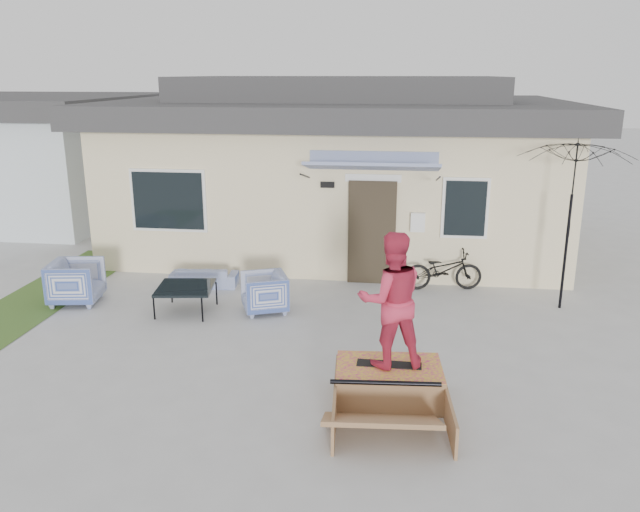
# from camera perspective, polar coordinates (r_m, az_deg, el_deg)

# --- Properties ---
(ground) EXTENTS (90.00, 90.00, 0.00)m
(ground) POSITION_cam_1_polar(r_m,az_deg,el_deg) (9.07, -3.42, -11.01)
(ground) COLOR #ACACAC
(ground) RESTS_ON ground
(grass_strip) EXTENTS (1.40, 8.00, 0.01)m
(grass_strip) POSITION_cam_1_polar(r_m,az_deg,el_deg) (12.70, -25.38, -4.48)
(grass_strip) COLOR #375822
(grass_strip) RESTS_ON ground
(house) EXTENTS (10.80, 8.49, 4.10)m
(house) POSITION_cam_1_polar(r_m,az_deg,el_deg) (16.14, 1.82, 8.29)
(house) COLOR beige
(house) RESTS_ON ground
(neighbor_house) EXTENTS (8.60, 7.60, 3.50)m
(neighbor_house) POSITION_cam_1_polar(r_m,az_deg,el_deg) (21.74, -26.63, 8.21)
(neighbor_house) COLOR silver
(neighbor_house) RESTS_ON ground
(loveseat) EXTENTS (1.37, 0.51, 0.52)m
(loveseat) POSITION_cam_1_polar(r_m,az_deg,el_deg) (12.96, -10.35, -1.55)
(loveseat) COLOR #2F4798
(loveseat) RESTS_ON ground
(armchair_left) EXTENTS (0.94, 0.98, 0.89)m
(armchair_left) POSITION_cam_1_polar(r_m,az_deg,el_deg) (12.61, -21.03, -2.00)
(armchair_left) COLOR #2F4798
(armchair_left) RESTS_ON ground
(armchair_right) EXTENTS (0.94, 0.96, 0.78)m
(armchair_right) POSITION_cam_1_polar(r_m,az_deg,el_deg) (11.41, -5.03, -3.12)
(armchair_right) COLOR #2F4798
(armchair_right) RESTS_ON ground
(coffee_table) EXTENTS (1.09, 1.09, 0.48)m
(coffee_table) POSITION_cam_1_polar(r_m,az_deg,el_deg) (11.64, -11.91, -3.80)
(coffee_table) COLOR black
(coffee_table) RESTS_ON ground
(bicycle) EXTENTS (1.59, 0.76, 0.98)m
(bicycle) POSITION_cam_1_polar(r_m,az_deg,el_deg) (12.72, 11.01, -0.85)
(bicycle) COLOR black
(bicycle) RESTS_ON ground
(patio_umbrella) EXTENTS (2.42, 2.33, 2.20)m
(patio_umbrella) POSITION_cam_1_polar(r_m,az_deg,el_deg) (11.99, 21.48, 3.52)
(patio_umbrella) COLOR black
(patio_umbrella) RESTS_ON ground
(skate_ramp) EXTENTS (1.50, 1.92, 0.46)m
(skate_ramp) POSITION_cam_1_polar(r_m,az_deg,el_deg) (8.53, 6.17, -11.23)
(skate_ramp) COLOR olive
(skate_ramp) RESTS_ON ground
(skateboard) EXTENTS (0.84, 0.22, 0.05)m
(skateboard) POSITION_cam_1_polar(r_m,az_deg,el_deg) (8.45, 6.21, -9.56)
(skateboard) COLOR black
(skateboard) RESTS_ON skate_ramp
(skater) EXTENTS (1.01, 0.87, 1.78)m
(skater) POSITION_cam_1_polar(r_m,az_deg,el_deg) (8.10, 6.41, -3.71)
(skater) COLOR #CC2E4C
(skater) RESTS_ON skateboard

